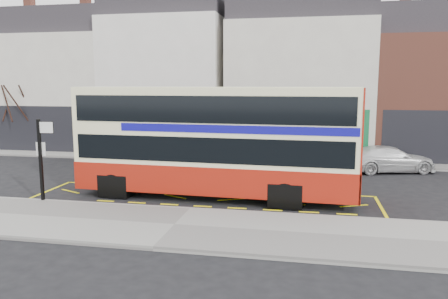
% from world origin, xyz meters
% --- Properties ---
extents(ground, '(120.00, 120.00, 0.00)m').
position_xyz_m(ground, '(0.00, 0.00, 0.00)').
color(ground, black).
rests_on(ground, ground).
extents(pavement, '(40.00, 4.00, 0.15)m').
position_xyz_m(pavement, '(0.00, -2.30, 0.07)').
color(pavement, gray).
rests_on(pavement, ground).
extents(kerb, '(40.00, 0.15, 0.15)m').
position_xyz_m(kerb, '(0.00, -0.38, 0.07)').
color(kerb, gray).
rests_on(kerb, ground).
extents(far_pavement, '(50.00, 3.00, 0.15)m').
position_xyz_m(far_pavement, '(0.00, 11.00, 0.07)').
color(far_pavement, gray).
rests_on(far_pavement, ground).
extents(road_markings, '(14.00, 3.40, 0.01)m').
position_xyz_m(road_markings, '(0.00, 1.60, 0.01)').
color(road_markings, '#FAF00D').
rests_on(road_markings, ground).
extents(terrace_far_left, '(8.00, 8.01, 10.80)m').
position_xyz_m(terrace_far_left, '(-13.50, 14.99, 4.82)').
color(terrace_far_left, silver).
rests_on(terrace_far_left, ground).
extents(terrace_left, '(8.00, 8.01, 11.80)m').
position_xyz_m(terrace_left, '(-5.50, 14.99, 5.32)').
color(terrace_left, white).
rests_on(terrace_left, ground).
extents(terrace_green_shop, '(9.00, 8.01, 11.30)m').
position_xyz_m(terrace_green_shop, '(3.50, 14.99, 5.07)').
color(terrace_green_shop, silver).
rests_on(terrace_green_shop, ground).
extents(terrace_right, '(9.00, 8.01, 10.30)m').
position_xyz_m(terrace_right, '(12.50, 14.99, 4.57)').
color(terrace_right, '#9B513E').
rests_on(terrace_right, ground).
extents(double_decker_bus, '(11.47, 3.05, 4.55)m').
position_xyz_m(double_decker_bus, '(0.49, 1.86, 2.39)').
color(double_decker_bus, '#FFFCC2').
rests_on(double_decker_bus, ground).
extents(bus_stop_post, '(0.80, 0.15, 3.18)m').
position_xyz_m(bus_stop_post, '(-5.94, -0.39, 2.05)').
color(bus_stop_post, black).
rests_on(bus_stop_post, pavement).
extents(car_silver, '(4.07, 2.65, 1.29)m').
position_xyz_m(car_silver, '(-6.44, 9.20, 0.64)').
color(car_silver, '#A6A6AB').
rests_on(car_silver, ground).
extents(car_grey, '(4.42, 2.51, 1.38)m').
position_xyz_m(car_grey, '(-0.49, 8.26, 0.69)').
color(car_grey, '#36373C').
rests_on(car_grey, ground).
extents(car_white, '(5.11, 3.14, 1.38)m').
position_xyz_m(car_white, '(8.46, 8.84, 0.69)').
color(car_white, silver).
rests_on(car_white, ground).
extents(street_tree_left, '(2.73, 2.73, 5.89)m').
position_xyz_m(street_tree_left, '(-15.43, 11.27, 4.02)').
color(street_tree_left, black).
rests_on(street_tree_left, ground).
extents(street_tree_right, '(2.10, 2.10, 4.52)m').
position_xyz_m(street_tree_right, '(3.77, 11.45, 3.08)').
color(street_tree_right, black).
rests_on(street_tree_right, ground).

